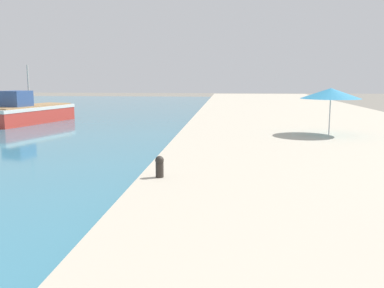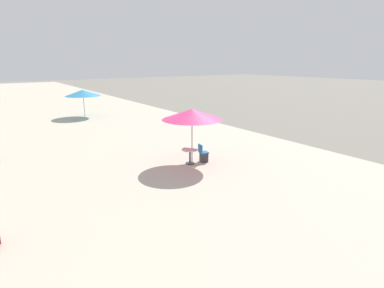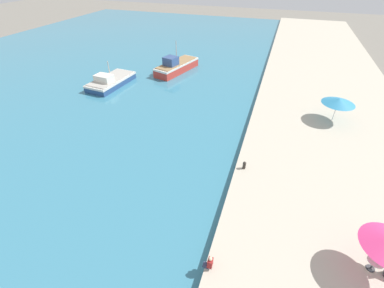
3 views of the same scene
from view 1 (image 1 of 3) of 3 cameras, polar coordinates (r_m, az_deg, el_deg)
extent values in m
cube|color=#BCB29E|center=(32.99, 14.21, 2.95)|extent=(16.00, 90.00, 0.60)
cube|color=red|center=(35.47, -20.78, 3.66)|extent=(4.49, 8.27, 1.28)
cube|color=silver|center=(35.43, -20.83, 4.49)|extent=(4.56, 8.36, 0.25)
cube|color=#99754C|center=(35.42, -20.84, 4.77)|extent=(4.13, 7.61, 0.10)
cube|color=#334C7F|center=(34.36, -22.41, 5.62)|extent=(2.14, 2.14, 1.15)
cylinder|color=#B7B2A8|center=(35.36, -20.98, 7.34)|extent=(0.12, 0.12, 3.07)
cylinder|color=#B7B7B7|center=(23.35, 17.89, 3.67)|extent=(0.06, 0.06, 2.03)
cone|color=teal|center=(23.29, 18.02, 6.45)|extent=(3.08, 3.08, 0.54)
cylinder|color=#2D2823|center=(12.89, -4.34, -3.47)|extent=(0.24, 0.24, 0.45)
sphere|color=#2D2823|center=(12.83, -4.36, -2.18)|extent=(0.26, 0.26, 0.26)
camera|label=2|loc=(5.61, -152.45, 10.90)|focal=28.00mm
camera|label=3|loc=(11.03, -164.47, 63.45)|focal=24.00mm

